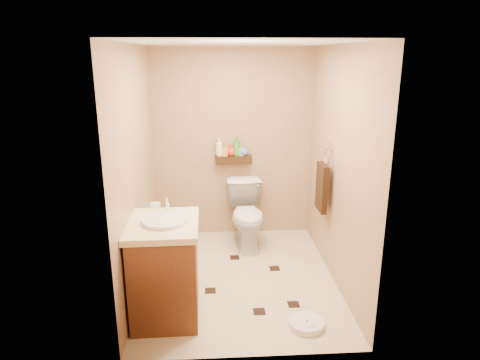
{
  "coord_description": "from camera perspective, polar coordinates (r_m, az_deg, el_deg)",
  "views": [
    {
      "loc": [
        -0.25,
        -4.09,
        2.3
      ],
      "look_at": [
        0.03,
        0.25,
        1.02
      ],
      "focal_mm": 32.0,
      "sensor_mm": 36.0,
      "label": 1
    }
  ],
  "objects": [
    {
      "name": "bottle_c",
      "position": [
        5.39,
        -1.19,
        4.03
      ],
      "size": [
        0.16,
        0.16,
        0.15
      ],
      "primitive_type": "imported",
      "rotation": [
        0.0,
        0.0,
        3.71
      ],
      "color": "red",
      "rests_on": "wall_shelf"
    },
    {
      "name": "vanity",
      "position": [
        3.95,
        -9.95,
        -11.47
      ],
      "size": [
        0.63,
        0.76,
        1.05
      ],
      "rotation": [
        0.0,
        0.0,
        0.02
      ],
      "color": "brown",
      "rests_on": "ground"
    },
    {
      "name": "toilet",
      "position": [
        5.29,
        0.97,
        -4.69
      ],
      "size": [
        0.49,
        0.8,
        0.79
      ],
      "primitive_type": "imported",
      "rotation": [
        0.0,
        0.0,
        0.07
      ],
      "color": "white",
      "rests_on": "ground"
    },
    {
      "name": "wall_front",
      "position": [
        3.05,
        1.28,
        -4.69
      ],
      "size": [
        2.0,
        0.04,
        2.4
      ],
      "primitive_type": "cube",
      "color": "tan",
      "rests_on": "ground"
    },
    {
      "name": "ground",
      "position": [
        4.7,
        -0.12,
        -12.9
      ],
      "size": [
        2.5,
        2.5,
        0.0
      ],
      "primitive_type": "plane",
      "color": "beige",
      "rests_on": "ground"
    },
    {
      "name": "wall_back",
      "position": [
        5.46,
        -0.92,
        4.77
      ],
      "size": [
        2.0,
        0.04,
        2.4
      ],
      "primitive_type": "cube",
      "color": "tan",
      "rests_on": "ground"
    },
    {
      "name": "bottle_e",
      "position": [
        5.4,
        0.11,
        4.03
      ],
      "size": [
        0.08,
        0.08,
        0.15
      ],
      "primitive_type": "imported",
      "rotation": [
        0.0,
        0.0,
        4.49
      ],
      "color": "gold",
      "rests_on": "wall_shelf"
    },
    {
      "name": "floor_accents",
      "position": [
        4.66,
        0.11,
        -13.11
      ],
      "size": [
        1.22,
        1.29,
        0.01
      ],
      "color": "black",
      "rests_on": "ground"
    },
    {
      "name": "toilet_brush",
      "position": [
        5.6,
        -6.5,
        -6.24
      ],
      "size": [
        0.1,
        0.1,
        0.44
      ],
      "color": "#18635A",
      "rests_on": "ground"
    },
    {
      "name": "toilet_paper",
      "position": [
        5.08,
        -11.24,
        -3.46
      ],
      "size": [
        0.12,
        0.11,
        0.12
      ],
      "color": "white",
      "rests_on": "wall_left"
    },
    {
      "name": "wall_shelf",
      "position": [
        5.42,
        -0.87,
        2.74
      ],
      "size": [
        0.46,
        0.14,
        0.1
      ],
      "primitive_type": "cube",
      "color": "#38230F",
      "rests_on": "wall_back"
    },
    {
      "name": "bathroom_scale",
      "position": [
        4.0,
        8.86,
        -18.39
      ],
      "size": [
        0.33,
        0.33,
        0.06
      ],
      "rotation": [
        0.0,
        0.0,
        -0.08
      ],
      "color": "white",
      "rests_on": "ground"
    },
    {
      "name": "bottle_f",
      "position": [
        5.4,
        0.54,
        4.04
      ],
      "size": [
        0.13,
        0.13,
        0.15
      ],
      "primitive_type": "imported",
      "rotation": [
        0.0,
        0.0,
        2.96
      ],
      "color": "#507CC9",
      "rests_on": "wall_shelf"
    },
    {
      "name": "bottle_a",
      "position": [
        5.38,
        -2.78,
        4.45
      ],
      "size": [
        0.11,
        0.11,
        0.24
      ],
      "primitive_type": "imported",
      "rotation": [
        0.0,
        0.0,
        4.52
      ],
      "color": "white",
      "rests_on": "wall_shelf"
    },
    {
      "name": "wall_right",
      "position": [
        4.41,
        12.95,
        1.55
      ],
      "size": [
        0.04,
        2.5,
        2.4
      ],
      "primitive_type": "cube",
      "color": "tan",
      "rests_on": "ground"
    },
    {
      "name": "bottle_b",
      "position": [
        5.39,
        -1.96,
        4.05
      ],
      "size": [
        0.09,
        0.09,
        0.16
      ],
      "primitive_type": "imported",
      "rotation": [
        0.0,
        0.0,
        2.86
      ],
      "color": "gold",
      "rests_on": "wall_shelf"
    },
    {
      "name": "towel_ring",
      "position": [
        4.69,
        10.89,
        -0.68
      ],
      "size": [
        0.12,
        0.3,
        0.76
      ],
      "color": "silver",
      "rests_on": "wall_right"
    },
    {
      "name": "ceiling",
      "position": [
        4.1,
        -0.14,
        17.81
      ],
      "size": [
        2.0,
        2.5,
        0.02
      ],
      "primitive_type": "cube",
      "color": "white",
      "rests_on": "wall_back"
    },
    {
      "name": "wall_left",
      "position": [
        4.3,
        -13.55,
        1.13
      ],
      "size": [
        0.04,
        2.5,
        2.4
      ],
      "primitive_type": "cube",
      "color": "tan",
      "rests_on": "ground"
    },
    {
      "name": "bottle_d",
      "position": [
        5.38,
        -0.45,
        4.53
      ],
      "size": [
        0.13,
        0.13,
        0.24
      ],
      "primitive_type": "imported",
      "rotation": [
        0.0,
        0.0,
        0.96
      ],
      "color": "#388D2F",
      "rests_on": "wall_shelf"
    }
  ]
}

